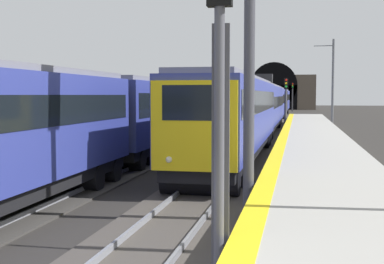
# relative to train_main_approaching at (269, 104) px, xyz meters

# --- Properties ---
(train_main_approaching) EXTENTS (78.78, 2.93, 5.05)m
(train_main_approaching) POSITION_rel_train_main_approaching_xyz_m (0.00, 0.00, 0.00)
(train_main_approaching) COLOR navy
(train_main_approaching) RESTS_ON ground_plane
(train_adjacent_platform) EXTENTS (58.40, 2.91, 4.10)m
(train_adjacent_platform) POSITION_rel_train_main_approaching_xyz_m (-25.03, 4.77, -0.03)
(train_adjacent_platform) COLOR navy
(train_adjacent_platform) RESTS_ON ground_plane
(railway_signal_near) EXTENTS (0.39, 0.38, 5.68)m
(railway_signal_near) POSITION_rel_train_main_approaching_xyz_m (-46.86, -1.86, 1.04)
(railway_signal_near) COLOR #4C4C54
(railway_signal_near) RESTS_ON ground_plane
(railway_signal_mid) EXTENTS (0.39, 0.38, 4.86)m
(railway_signal_mid) POSITION_rel_train_main_approaching_xyz_m (-4.71, -1.86, 0.59)
(railway_signal_mid) COLOR #4C4C54
(railway_signal_mid) RESTS_ON ground_plane
(railway_signal_far) EXTENTS (0.39, 0.38, 5.59)m
(railway_signal_far) POSITION_rel_train_main_approaching_xyz_m (46.73, -1.86, 1.00)
(railway_signal_far) COLOR #38383D
(railway_signal_far) RESTS_ON ground_plane
(overhead_signal_gantry) EXTENTS (0.70, 8.68, 7.64)m
(overhead_signal_gantry) POSITION_rel_train_main_approaching_xyz_m (-41.47, 2.39, 3.36)
(overhead_signal_gantry) COLOR #3F3F47
(overhead_signal_gantry) RESTS_ON ground_plane
(tunnel_portal) EXTENTS (2.63, 18.22, 10.48)m
(tunnel_portal) POSITION_rel_train_main_approaching_xyz_m (63.20, 2.39, 1.50)
(tunnel_portal) COLOR #51473D
(tunnel_portal) RESTS_ON ground_plane
(catenary_mast_far) EXTENTS (0.22, 1.88, 8.41)m
(catenary_mast_far) POSITION_rel_train_main_approaching_xyz_m (-4.72, -6.10, 1.94)
(catenary_mast_far) COLOR #595B60
(catenary_mast_far) RESTS_ON ground_plane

